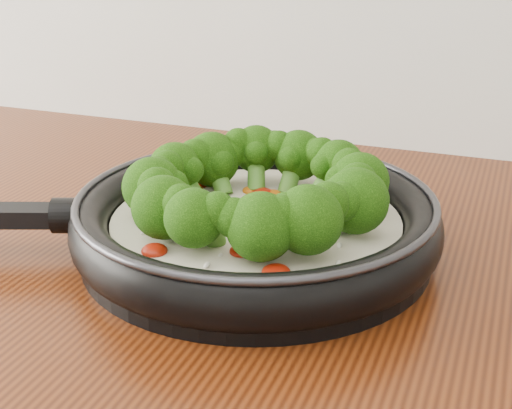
% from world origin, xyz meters
% --- Properties ---
extents(skillet, '(0.59, 0.46, 0.10)m').
position_xyz_m(skillet, '(0.02, 1.11, 0.94)').
color(skillet, black).
rests_on(skillet, counter).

